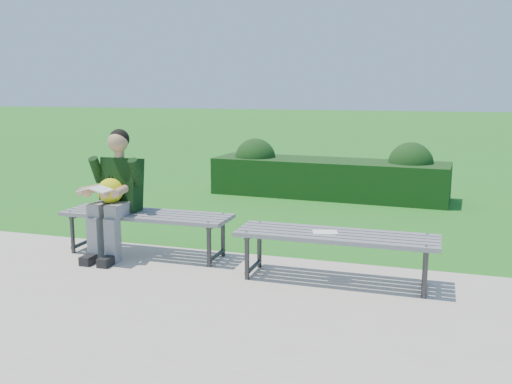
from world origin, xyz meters
TOP-DOWN VIEW (x-y plane):
  - ground at (0.00, 0.00)m, footprint 80.00×80.00m
  - walkway at (0.00, -1.75)m, footprint 30.00×3.50m
  - hedge at (0.23, 3.59)m, footprint 3.83×1.14m
  - bench_left at (-0.97, -0.35)m, footprint 1.80×0.50m
  - bench_right at (1.06, -0.59)m, footprint 1.80×0.50m
  - seated_boy at (-1.27, -0.44)m, footprint 0.56×0.76m
  - paper_sheet at (0.96, -0.59)m, footprint 0.26×0.21m

SIDE VIEW (x-z plane):
  - ground at x=0.00m, z-range 0.00..0.00m
  - walkway at x=0.00m, z-range 0.00..0.02m
  - hedge at x=0.23m, z-range -0.10..0.83m
  - bench_left at x=-0.97m, z-range 0.19..0.64m
  - bench_right at x=1.06m, z-range 0.19..0.64m
  - paper_sheet at x=0.96m, z-range 0.47..0.48m
  - seated_boy at x=-1.27m, z-range 0.06..1.37m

